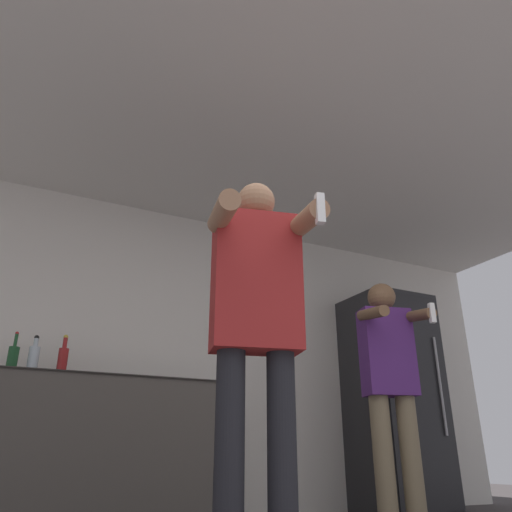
{
  "coord_description": "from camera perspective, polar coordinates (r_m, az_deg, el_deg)",
  "views": [
    {
      "loc": [
        -1.24,
        -1.21,
        0.45
      ],
      "look_at": [
        -0.25,
        0.83,
        1.37
      ],
      "focal_mm": 35.0,
      "sensor_mm": 36.0,
      "label": 1
    }
  ],
  "objects": [
    {
      "name": "wall_back",
      "position": [
        4.39,
        -9.29,
        -10.91
      ],
      "size": [
        7.0,
        0.06,
        2.55
      ],
      "color": "silver",
      "rests_on": "ground_plane"
    },
    {
      "name": "counter",
      "position": [
        3.83,
        -18.13,
        -20.47
      ],
      "size": [
        1.68,
        0.65,
        0.98
      ],
      "color": "#47423D",
      "rests_on": "ground_plane"
    },
    {
      "name": "person_man_side",
      "position": [
        3.9,
        15.1,
        -13.47
      ],
      "size": [
        0.53,
        0.6,
        1.73
      ],
      "color": "#75664C",
      "rests_on": "ground_plane"
    },
    {
      "name": "person_woman_foreground",
      "position": [
        2.32,
        0.09,
        -7.11
      ],
      "size": [
        0.57,
        0.6,
        1.76
      ],
      "color": "black",
      "rests_on": "ground_plane"
    },
    {
      "name": "bottle_red_label",
      "position": [
        3.87,
        -26.07,
        -10.51
      ],
      "size": [
        0.07,
        0.07,
        0.29
      ],
      "color": "#194723",
      "rests_on": "counter"
    },
    {
      "name": "refrigerator",
      "position": [
        5.0,
        15.51,
        -15.43
      ],
      "size": [
        0.72,
        0.72,
        1.92
      ],
      "color": "#262628",
      "rests_on": "ground_plane"
    },
    {
      "name": "bottle_short_whiskey",
      "position": [
        3.88,
        -21.24,
        -11.04
      ],
      "size": [
        0.07,
        0.07,
        0.3
      ],
      "color": "maroon",
      "rests_on": "counter"
    },
    {
      "name": "bottle_green_wine",
      "position": [
        3.87,
        -24.12,
        -10.69
      ],
      "size": [
        0.07,
        0.07,
        0.28
      ],
      "color": "silver",
      "rests_on": "counter"
    },
    {
      "name": "ceiling_slab",
      "position": [
        3.61,
        -0.8,
        13.96
      ],
      "size": [
        7.0,
        3.41,
        0.05
      ],
      "color": "silver",
      "rests_on": "wall_back"
    }
  ]
}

